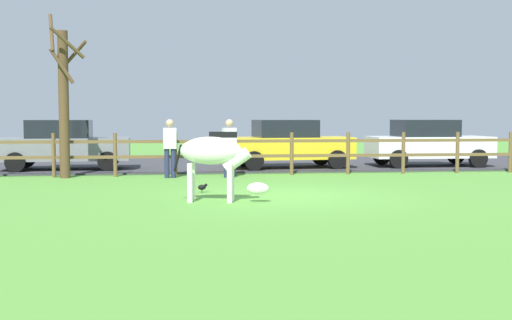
{
  "coord_description": "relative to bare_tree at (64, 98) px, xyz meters",
  "views": [
    {
      "loc": [
        -2.36,
        -13.66,
        1.71
      ],
      "look_at": [
        -0.62,
        1.03,
        0.71
      ],
      "focal_mm": 45.22,
      "sensor_mm": 36.0,
      "label": 1
    }
  ],
  "objects": [
    {
      "name": "crow_on_grass",
      "position": [
        3.69,
        -3.94,
        -2.1
      ],
      "size": [
        0.22,
        0.1,
        0.2
      ],
      "color": "black",
      "rests_on": "ground_plane"
    },
    {
      "name": "parked_car_white",
      "position": [
        11.48,
        2.41,
        -1.38
      ],
      "size": [
        4.01,
        1.9,
        1.56
      ],
      "color": "white",
      "rests_on": "parking_asphalt"
    },
    {
      "name": "zebra",
      "position": [
        3.89,
        -5.57,
        -1.3
      ],
      "size": [
        1.91,
        0.73,
        1.41
      ],
      "color": "white",
      "rests_on": "ground_plane"
    },
    {
      "name": "visitor_left_of_tree",
      "position": [
        2.92,
        -0.31,
        -1.32
      ],
      "size": [
        0.36,
        0.22,
        1.64
      ],
      "color": "#232847",
      "rests_on": "ground_plane"
    },
    {
      "name": "paddock_fence",
      "position": [
        4.76,
        0.23,
        -1.52
      ],
      "size": [
        20.53,
        0.11,
        1.25
      ],
      "color": "brown",
      "rests_on": "ground_plane"
    },
    {
      "name": "ground_plane",
      "position": [
        5.55,
        -4.77,
        -2.23
      ],
      "size": [
        60.0,
        60.0,
        0.0
      ],
      "primitive_type": "plane",
      "color": "#549338"
    },
    {
      "name": "parked_car_yellow",
      "position": [
        6.7,
        2.26,
        -1.38
      ],
      "size": [
        4.14,
        2.17,
        1.56
      ],
      "color": "yellow",
      "rests_on": "parking_asphalt"
    },
    {
      "name": "bare_tree",
      "position": [
        0.0,
        0.0,
        0.0
      ],
      "size": [
        1.08,
        1.32,
        4.56
      ],
      "color": "#513A23",
      "rests_on": "ground_plane"
    },
    {
      "name": "visitor_right_of_tree",
      "position": [
        4.57,
        -0.38,
        -1.32
      ],
      "size": [
        0.4,
        0.3,
        1.64
      ],
      "color": "#232847",
      "rests_on": "ground_plane"
    },
    {
      "name": "parking_asphalt",
      "position": [
        5.55,
        4.53,
        -2.2
      ],
      "size": [
        28.0,
        7.4,
        0.05
      ],
      "primitive_type": "cube",
      "color": "#38383D",
      "rests_on": "ground_plane"
    },
    {
      "name": "parked_car_grey",
      "position": [
        -0.45,
        2.43,
        -1.38
      ],
      "size": [
        4.08,
        2.04,
        1.56
      ],
      "color": "slate",
      "rests_on": "parking_asphalt"
    }
  ]
}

